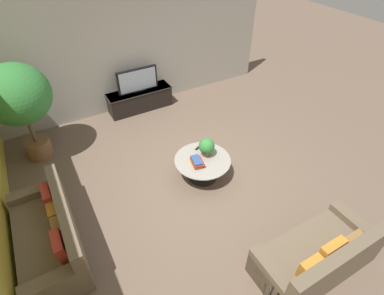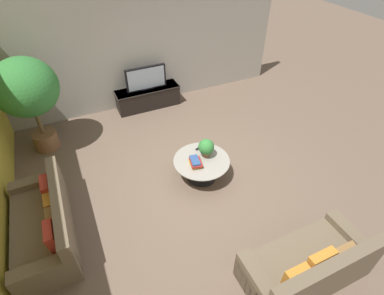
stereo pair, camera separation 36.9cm
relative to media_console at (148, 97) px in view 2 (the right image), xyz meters
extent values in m
plane|color=brown|center=(-0.03, -2.94, -0.27)|extent=(24.00, 24.00, 0.00)
cube|color=#A39E93|center=(-0.03, 0.32, 1.23)|extent=(7.40, 0.12, 3.00)
cube|color=black|center=(0.00, 0.00, -0.01)|extent=(1.59, 0.48, 0.52)
cube|color=#2D2823|center=(0.00, 0.00, 0.24)|extent=(1.62, 0.50, 0.02)
cube|color=black|center=(0.00, 0.00, 0.54)|extent=(1.01, 0.08, 0.58)
cube|color=#99A8B7|center=(0.00, -0.04, 0.54)|extent=(0.93, 0.00, 0.52)
cube|color=black|center=(0.00, 0.00, 0.26)|extent=(0.30, 0.13, 0.02)
cylinder|color=black|center=(0.11, -2.90, -0.26)|extent=(0.58, 0.58, 0.02)
cylinder|color=black|center=(0.11, -2.90, -0.07)|extent=(0.10, 0.10, 0.41)
cylinder|color=gray|center=(0.11, -2.90, 0.15)|extent=(1.06, 1.06, 0.02)
cube|color=brown|center=(-2.74, -3.11, -0.06)|extent=(0.84, 1.91, 0.42)
cube|color=brown|center=(-2.40, -3.11, 0.36)|extent=(0.16, 1.91, 0.42)
cube|color=brown|center=(-2.74, -2.26, 0.00)|extent=(0.84, 0.20, 0.54)
cube|color=brown|center=(-2.74, -3.97, 0.00)|extent=(0.84, 0.20, 0.54)
cube|color=#B23328|center=(-2.56, -2.62, 0.31)|extent=(0.12, 0.37, 0.33)
cube|color=orange|center=(-2.56, -2.95, 0.27)|extent=(0.13, 0.28, 0.26)
cube|color=olive|center=(-2.56, -3.28, 0.28)|extent=(0.15, 0.30, 0.28)
cube|color=#B23328|center=(-2.56, -3.61, 0.32)|extent=(0.15, 0.38, 0.35)
cube|color=brown|center=(0.55, -5.29, -0.06)|extent=(1.79, 0.84, 0.42)
cube|color=brown|center=(0.55, -5.63, 0.36)|extent=(1.79, 0.16, 0.42)
cube|color=brown|center=(1.35, -5.29, 0.00)|extent=(0.20, 0.84, 0.54)
cube|color=brown|center=(-0.24, -5.29, 0.00)|extent=(0.20, 0.84, 0.54)
cube|color=olive|center=(0.95, -5.47, 0.28)|extent=(0.30, 0.16, 0.29)
cube|color=orange|center=(0.55, -5.47, 0.32)|extent=(0.39, 0.15, 0.36)
cube|color=orange|center=(0.16, -5.47, 0.29)|extent=(0.32, 0.13, 0.29)
cylinder|color=brown|center=(-2.54, -0.69, -0.08)|extent=(0.50, 0.50, 0.39)
cylinder|color=brown|center=(-2.54, -0.69, 0.37)|extent=(0.08, 0.08, 0.50)
ellipsoid|color=#337F38|center=(-2.54, -0.69, 1.19)|extent=(1.21, 1.21, 1.13)
cylinder|color=brown|center=(0.24, -2.82, 0.20)|extent=(0.13, 0.13, 0.10)
sphere|color=#337F38|center=(0.24, -2.82, 0.38)|extent=(0.30, 0.30, 0.30)
cube|color=gold|center=(-0.05, -2.97, 0.18)|extent=(0.21, 0.26, 0.04)
cube|color=#A32823|center=(-0.04, -2.97, 0.22)|extent=(0.26, 0.32, 0.04)
cube|color=#2D4C84|center=(-0.05, -2.95, 0.26)|extent=(0.19, 0.30, 0.04)
cube|color=black|center=(0.21, -2.57, 0.17)|extent=(0.16, 0.10, 0.02)
camera|label=1|loc=(-2.12, -6.44, 3.92)|focal=28.00mm
camera|label=2|loc=(-1.79, -6.61, 3.92)|focal=28.00mm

